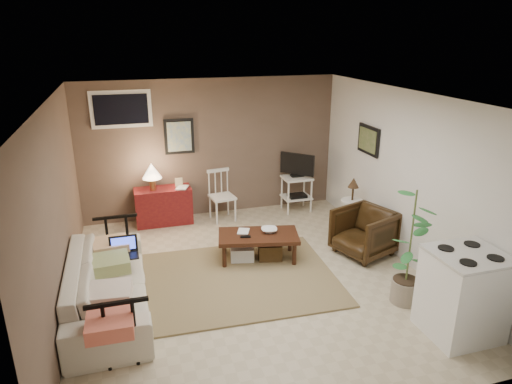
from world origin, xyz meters
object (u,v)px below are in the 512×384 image
object	(u,v)px
sofa	(107,276)
side_table	(352,199)
potted_plant	(410,244)
stove	(463,294)
tv_stand	(297,181)
coffee_table	(258,245)
red_console	(163,203)
armchair	(364,230)
spindle_chair	(222,197)

from	to	relation	value
sofa	side_table	bearing A→B (deg)	-73.08
potted_plant	stove	size ratio (longest dim) A/B	1.51
sofa	tv_stand	bearing A→B (deg)	-54.57
coffee_table	side_table	size ratio (longest dim) A/B	1.30
red_console	potted_plant	world-z (taller)	potted_plant
red_console	tv_stand	world-z (taller)	red_console
sofa	red_console	xyz separation A→B (m)	(0.88, 2.43, -0.06)
coffee_table	armchair	distance (m)	1.58
coffee_table	stove	size ratio (longest dim) A/B	1.26
spindle_chair	stove	size ratio (longest dim) A/B	0.90
red_console	armchair	xyz separation A→B (m)	(2.71, -2.01, 0.00)
coffee_table	tv_stand	bearing A→B (deg)	53.23
stove	tv_stand	bearing A→B (deg)	95.39
armchair	potted_plant	world-z (taller)	potted_plant
sofa	red_console	distance (m)	2.58
armchair	stove	size ratio (longest dim) A/B	0.78
coffee_table	side_table	bearing A→B (deg)	15.29
tv_stand	potted_plant	size ratio (longest dim) A/B	0.73
tv_stand	armchair	world-z (taller)	tv_stand
coffee_table	red_console	size ratio (longest dim) A/B	1.13
spindle_chair	side_table	size ratio (longest dim) A/B	0.93
side_table	tv_stand	bearing A→B (deg)	112.10
spindle_chair	side_table	xyz separation A→B (m)	(1.88, -1.17, 0.17)
sofa	potted_plant	size ratio (longest dim) A/B	1.52
sofa	armchair	size ratio (longest dim) A/B	2.93
coffee_table	tv_stand	world-z (taller)	tv_stand
spindle_chair	armchair	world-z (taller)	spindle_chair
side_table	potted_plant	world-z (taller)	potted_plant
tv_stand	potted_plant	xyz separation A→B (m)	(0.16, -3.21, 0.21)
side_table	armchair	distance (m)	0.78
red_console	side_table	size ratio (longest dim) A/B	1.15
spindle_chair	side_table	bearing A→B (deg)	-31.78
armchair	side_table	bearing A→B (deg)	146.89
sofa	tv_stand	distance (m)	4.04
spindle_chair	stove	xyz separation A→B (m)	(1.77, -3.88, 0.07)
sofa	red_console	bearing A→B (deg)	-19.89
spindle_chair	tv_stand	xyz separation A→B (m)	(1.40, 0.02, 0.16)
side_table	potted_plant	bearing A→B (deg)	-99.18
sofa	armchair	distance (m)	3.62
red_console	stove	world-z (taller)	red_console
armchair	sofa	bearing A→B (deg)	-102.78
coffee_table	tv_stand	size ratio (longest dim) A/B	1.14
coffee_table	tv_stand	xyz separation A→B (m)	(1.24, 1.66, 0.33)
sofa	armchair	bearing A→B (deg)	-83.38
spindle_chair	stove	bearing A→B (deg)	-65.50
tv_stand	side_table	size ratio (longest dim) A/B	1.14
sofa	coffee_table	bearing A→B (deg)	-71.72
sofa	spindle_chair	xyz separation A→B (m)	(1.89, 2.31, -0.02)
tv_stand	spindle_chair	bearing A→B (deg)	-179.01
tv_stand	stove	distance (m)	3.92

